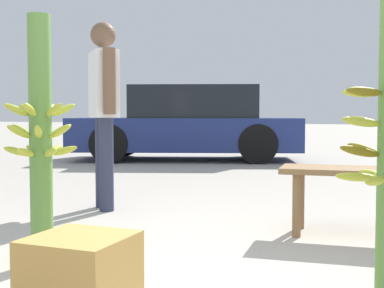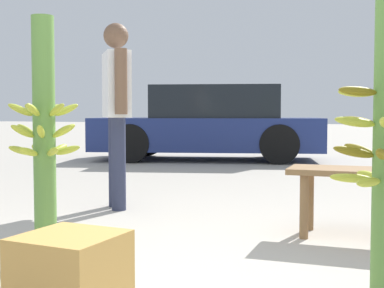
{
  "view_description": "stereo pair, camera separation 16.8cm",
  "coord_description": "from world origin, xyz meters",
  "px_view_note": "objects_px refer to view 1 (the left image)",
  "views": [
    {
      "loc": [
        1.07,
        -2.13,
        0.87
      ],
      "look_at": [
        -0.02,
        0.58,
        0.7
      ],
      "focal_mm": 50.0,
      "sensor_mm": 36.0,
      "label": 1
    },
    {
      "loc": [
        1.22,
        -2.06,
        0.87
      ],
      "look_at": [
        -0.02,
        0.58,
        0.7
      ],
      "focal_mm": 50.0,
      "sensor_mm": 36.0,
      "label": 2
    }
  ],
  "objects_px": {
    "produce_crate": "(81,283)",
    "parked_car": "(188,124)",
    "banana_stalk_left": "(41,139)",
    "vendor_person": "(104,99)",
    "market_bench": "(381,179)"
  },
  "relations": [
    {
      "from": "produce_crate",
      "to": "parked_car",
      "type": "bearing_deg",
      "value": 109.11
    },
    {
      "from": "banana_stalk_left",
      "to": "parked_car",
      "type": "distance_m",
      "value": 6.9
    },
    {
      "from": "vendor_person",
      "to": "market_bench",
      "type": "relative_size",
      "value": 1.2
    },
    {
      "from": "parked_car",
      "to": "produce_crate",
      "type": "distance_m",
      "value": 7.81
    },
    {
      "from": "vendor_person",
      "to": "market_bench",
      "type": "bearing_deg",
      "value": 42.87
    },
    {
      "from": "banana_stalk_left",
      "to": "parked_car",
      "type": "xyz_separation_m",
      "value": [
        -1.82,
        6.65,
        -0.06
      ]
    },
    {
      "from": "vendor_person",
      "to": "parked_car",
      "type": "xyz_separation_m",
      "value": [
        -1.23,
        5.0,
        -0.33
      ]
    },
    {
      "from": "vendor_person",
      "to": "produce_crate",
      "type": "height_order",
      "value": "vendor_person"
    },
    {
      "from": "banana_stalk_left",
      "to": "market_bench",
      "type": "height_order",
      "value": "banana_stalk_left"
    },
    {
      "from": "market_bench",
      "to": "parked_car",
      "type": "xyz_separation_m",
      "value": [
        -3.59,
        5.25,
        0.25
      ]
    },
    {
      "from": "banana_stalk_left",
      "to": "vendor_person",
      "type": "distance_m",
      "value": 1.77
    },
    {
      "from": "vendor_person",
      "to": "market_bench",
      "type": "xyz_separation_m",
      "value": [
        2.36,
        -0.25,
        -0.58
      ]
    },
    {
      "from": "parked_car",
      "to": "market_bench",
      "type": "bearing_deg",
      "value": -165.0
    },
    {
      "from": "market_bench",
      "to": "produce_crate",
      "type": "xyz_separation_m",
      "value": [
        -1.04,
        -2.11,
        -0.22
      ]
    },
    {
      "from": "market_bench",
      "to": "vendor_person",
      "type": "bearing_deg",
      "value": 168.53
    }
  ]
}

